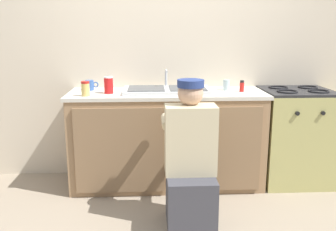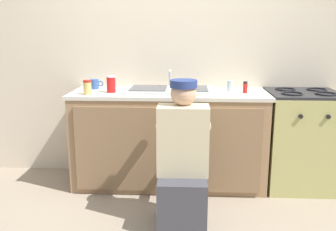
# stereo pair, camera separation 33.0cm
# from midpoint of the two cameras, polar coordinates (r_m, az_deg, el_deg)

# --- Properties ---
(ground_plane) EXTENTS (12.00, 12.00, 0.00)m
(ground_plane) POSITION_cam_midpoint_polar(r_m,az_deg,el_deg) (3.45, -2.72, -12.14)
(ground_plane) COLOR gray
(back_wall) EXTENTS (6.00, 0.10, 2.50)m
(back_wall) POSITION_cam_midpoint_polar(r_m,az_deg,el_deg) (3.77, -2.97, 9.77)
(back_wall) COLOR beige
(back_wall) RESTS_ON ground_plane
(counter_cabinet) EXTENTS (1.77, 0.62, 0.87)m
(counter_cabinet) POSITION_cam_midpoint_polar(r_m,az_deg,el_deg) (3.56, -2.81, -3.82)
(counter_cabinet) COLOR #997551
(counter_cabinet) RESTS_ON ground_plane
(countertop) EXTENTS (1.81, 0.62, 0.03)m
(countertop) POSITION_cam_midpoint_polar(r_m,az_deg,el_deg) (3.47, -2.90, 3.34)
(countertop) COLOR beige
(countertop) RESTS_ON counter_cabinet
(sink_double_basin) EXTENTS (0.80, 0.44, 0.19)m
(sink_double_basin) POSITION_cam_midpoint_polar(r_m,az_deg,el_deg) (3.46, -2.90, 3.93)
(sink_double_basin) COLOR silver
(sink_double_basin) RESTS_ON countertop
(stove_range) EXTENTS (0.65, 0.62, 0.92)m
(stove_range) POSITION_cam_midpoint_polar(r_m,az_deg,el_deg) (3.77, 16.33, -3.02)
(stove_range) COLOR tan
(stove_range) RESTS_ON ground_plane
(plumber_person) EXTENTS (0.42, 0.61, 1.10)m
(plumber_person) POSITION_cam_midpoint_polar(r_m,az_deg,el_deg) (2.83, 0.08, -7.72)
(plumber_person) COLOR #3F3F47
(plumber_person) RESTS_ON ground_plane
(coffee_mug) EXTENTS (0.13, 0.08, 0.09)m
(coffee_mug) POSITION_cam_midpoint_polar(r_m,az_deg,el_deg) (3.66, -14.38, 4.48)
(coffee_mug) COLOR #335699
(coffee_mug) RESTS_ON countertop
(soda_cup_red) EXTENTS (0.08, 0.08, 0.15)m
(soda_cup_red) POSITION_cam_midpoint_polar(r_m,az_deg,el_deg) (3.43, -11.79, 4.54)
(soda_cup_red) COLOR red
(soda_cup_red) RESTS_ON countertop
(water_glass) EXTENTS (0.06, 0.06, 0.10)m
(water_glass) POSITION_cam_midpoint_polar(r_m,az_deg,el_deg) (3.56, 6.25, 4.62)
(water_glass) COLOR #ADC6CC
(water_glass) RESTS_ON countertop
(spice_bottle_red) EXTENTS (0.04, 0.04, 0.10)m
(spice_bottle_red) POSITION_cam_midpoint_polar(r_m,az_deg,el_deg) (3.49, 8.55, 4.41)
(spice_bottle_red) COLOR red
(spice_bottle_red) RESTS_ON countertop
(condiment_jar) EXTENTS (0.07, 0.07, 0.13)m
(condiment_jar) POSITION_cam_midpoint_polar(r_m,az_deg,el_deg) (3.35, -15.27, 3.95)
(condiment_jar) COLOR #DBB760
(condiment_jar) RESTS_ON countertop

